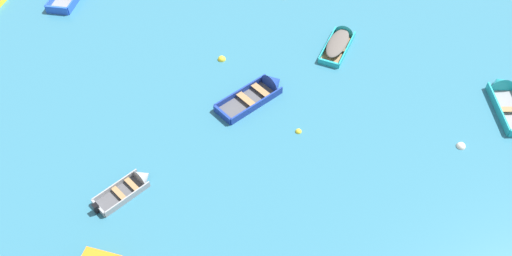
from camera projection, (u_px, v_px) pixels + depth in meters
name	position (u px, v px, depth m)	size (l,w,h in m)	color
rowboat_turquoise_cluster_inner	(504.00, 94.00, 27.70)	(1.43, 4.05, 1.26)	gray
rowboat_deep_blue_outer_right	(264.00, 89.00, 27.97)	(3.96, 3.71, 1.30)	#4C4C51
rowboat_grey_midfield_left	(133.00, 185.00, 23.79)	(2.66, 2.64, 0.95)	#4C4C51
rowboat_turquoise_back_row_center	(341.00, 39.00, 30.72)	(2.58, 3.87, 1.16)	#99754C
mooring_buoy_far_field	(461.00, 147.00, 25.52)	(0.45, 0.45, 0.45)	silver
mooring_buoy_between_boats_left	(299.00, 132.00, 26.18)	(0.32, 0.32, 0.32)	yellow
mooring_buoy_between_boats_right	(222.00, 60.00, 29.91)	(0.46, 0.46, 0.46)	yellow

